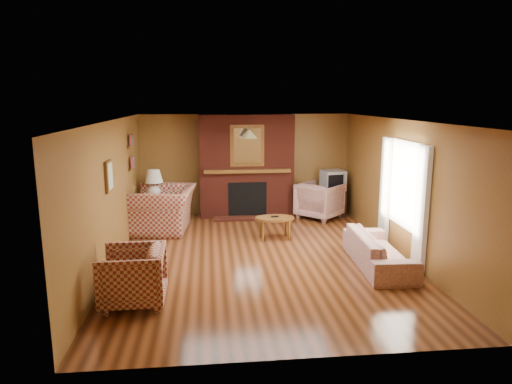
{
  "coord_description": "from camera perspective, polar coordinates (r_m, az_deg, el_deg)",
  "views": [
    {
      "loc": [
        -0.9,
        -7.63,
        2.75
      ],
      "look_at": [
        -0.03,
        0.6,
        1.06
      ],
      "focal_mm": 32.0,
      "sensor_mm": 36.0,
      "label": 1
    }
  ],
  "objects": [
    {
      "name": "crt_tv",
      "position": [
        11.0,
        9.6,
        1.5
      ],
      "size": [
        0.56,
        0.56,
        0.46
      ],
      "color": "#9FA1A6",
      "rests_on": "tv_stand"
    },
    {
      "name": "tv_stand",
      "position": [
        11.11,
        9.5,
        -1.26
      ],
      "size": [
        0.61,
        0.56,
        0.63
      ],
      "primitive_type": "cube",
      "rotation": [
        0.0,
        0.0,
        -0.06
      ],
      "color": "black",
      "rests_on": "floor"
    },
    {
      "name": "ceiling",
      "position": [
        7.69,
        0.67,
        8.95
      ],
      "size": [
        6.5,
        6.5,
        0.0
      ],
      "primitive_type": "plane",
      "rotation": [
        3.14,
        0.0,
        0.0
      ],
      "color": "silver",
      "rests_on": "wall_back"
    },
    {
      "name": "floral_armchair",
      "position": [
        10.78,
        8.0,
        -1.05
      ],
      "size": [
        1.28,
        1.28,
        0.83
      ],
      "primitive_type": "imported",
      "rotation": [
        0.0,
        0.0,
        2.34
      ],
      "color": "beige",
      "rests_on": "floor"
    },
    {
      "name": "table_lamp",
      "position": [
        10.31,
        -12.65,
        1.11
      ],
      "size": [
        0.4,
        0.4,
        0.67
      ],
      "color": "white",
      "rests_on": "side_table"
    },
    {
      "name": "wall_front",
      "position": [
        4.73,
        5.28,
        -7.6
      ],
      "size": [
        6.5,
        0.0,
        6.5
      ],
      "primitive_type": "plane",
      "rotation": [
        -1.57,
        0.0,
        0.0
      ],
      "color": "brown",
      "rests_on": "floor"
    },
    {
      "name": "botanical_print",
      "position": [
        7.59,
        -17.9,
        1.9
      ],
      "size": [
        0.05,
        0.4,
        0.5
      ],
      "color": "brown",
      "rests_on": "wall_left"
    },
    {
      "name": "window_right",
      "position": [
        8.31,
        17.86,
        -0.27
      ],
      "size": [
        0.1,
        1.85,
        2.0
      ],
      "color": "beige",
      "rests_on": "wall_right"
    },
    {
      "name": "wall_left",
      "position": [
        7.95,
        -17.55,
        -0.23
      ],
      "size": [
        0.0,
        6.5,
        6.5
      ],
      "primitive_type": "plane",
      "rotation": [
        1.57,
        0.0,
        1.57
      ],
      "color": "brown",
      "rests_on": "floor"
    },
    {
      "name": "floral_sofa",
      "position": [
        7.92,
        15.09,
        -7.04
      ],
      "size": [
        0.84,
        1.94,
        0.56
      ],
      "primitive_type": "imported",
      "rotation": [
        0.0,
        0.0,
        1.52
      ],
      "color": "beige",
      "rests_on": "floor"
    },
    {
      "name": "plaid_armchair",
      "position": [
        6.5,
        -15.18,
        -10.12
      ],
      "size": [
        0.88,
        0.86,
        0.79
      ],
      "primitive_type": "imported",
      "rotation": [
        0.0,
        0.0,
        -1.55
      ],
      "color": "maroon",
      "rests_on": "floor"
    },
    {
      "name": "bookshelf",
      "position": [
        9.72,
        -15.21,
        4.75
      ],
      "size": [
        0.09,
        0.55,
        0.71
      ],
      "color": "brown",
      "rests_on": "wall_left"
    },
    {
      "name": "plaid_loveseat",
      "position": [
        9.86,
        -11.43,
        -2.11
      ],
      "size": [
        1.38,
        1.54,
        0.92
      ],
      "primitive_type": "imported",
      "rotation": [
        0.0,
        0.0,
        -1.68
      ],
      "color": "maroon",
      "rests_on": "floor"
    },
    {
      "name": "wall_right",
      "position": [
        8.5,
        17.65,
        0.5
      ],
      "size": [
        0.0,
        6.5,
        6.5
      ],
      "primitive_type": "plane",
      "rotation": [
        1.57,
        0.0,
        -1.57
      ],
      "color": "brown",
      "rests_on": "floor"
    },
    {
      "name": "coffee_table",
      "position": [
        9.11,
        2.36,
        -3.53
      ],
      "size": [
        0.78,
        0.48,
        0.46
      ],
      "color": "brown",
      "rests_on": "floor"
    },
    {
      "name": "pendant_light",
      "position": [
        10.0,
        -0.89,
        7.26
      ],
      "size": [
        0.36,
        0.36,
        0.48
      ],
      "color": "black",
      "rests_on": "ceiling"
    },
    {
      "name": "fireplace",
      "position": [
        10.77,
        -1.2,
        3.18
      ],
      "size": [
        2.2,
        0.82,
        2.4
      ],
      "color": "#541C12",
      "rests_on": "floor"
    },
    {
      "name": "floor",
      "position": [
        8.16,
        0.63,
        -8.14
      ],
      "size": [
        6.5,
        6.5,
        0.0
      ],
      "primitive_type": "plane",
      "color": "#40210D",
      "rests_on": "ground"
    },
    {
      "name": "wall_back",
      "position": [
        11.03,
        -1.32,
        3.47
      ],
      "size": [
        6.5,
        0.0,
        6.5
      ],
      "primitive_type": "plane",
      "rotation": [
        1.57,
        0.0,
        0.0
      ],
      "color": "brown",
      "rests_on": "floor"
    },
    {
      "name": "side_table",
      "position": [
        10.45,
        -12.49,
        -2.4
      ],
      "size": [
        0.42,
        0.42,
        0.56
      ],
      "primitive_type": "cube",
      "rotation": [
        0.0,
        0.0,
        -0.0
      ],
      "color": "brown",
      "rests_on": "floor"
    }
  ]
}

